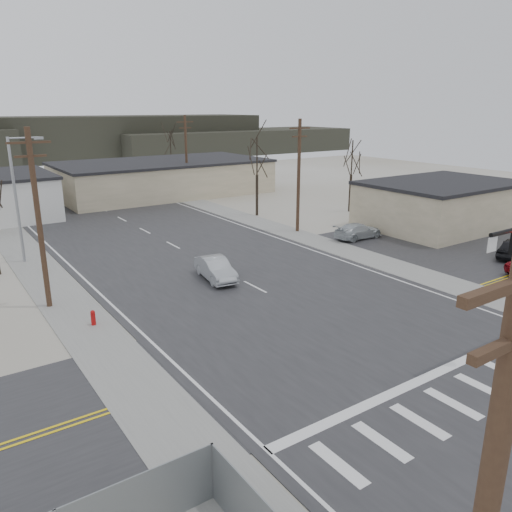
% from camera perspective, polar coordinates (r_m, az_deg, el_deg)
% --- Properties ---
extents(ground, '(140.00, 140.00, 0.00)m').
position_cam_1_polar(ground, '(25.93, 10.00, -8.63)').
color(ground, beige).
rests_on(ground, ground).
extents(main_road, '(18.00, 110.00, 0.05)m').
position_cam_1_polar(main_road, '(37.32, -6.17, -0.48)').
color(main_road, '#272729').
rests_on(main_road, ground).
extents(cross_road, '(90.00, 10.00, 0.04)m').
position_cam_1_polar(cross_road, '(25.92, 10.01, -8.59)').
color(cross_road, '#272729').
rests_on(cross_road, ground).
extents(parking_lot, '(18.00, 20.00, 0.03)m').
position_cam_1_polar(parking_lot, '(44.43, 23.31, 1.02)').
color(parking_lot, '#272729').
rests_on(parking_lot, ground).
extents(sidewalk_left, '(3.00, 90.00, 0.06)m').
position_cam_1_polar(sidewalk_left, '(38.61, -23.81, -1.24)').
color(sidewalk_left, gray).
rests_on(sidewalk_left, ground).
extents(sidewalk_right, '(3.00, 90.00, 0.06)m').
position_cam_1_polar(sidewalk_right, '(46.89, 2.35, 3.18)').
color(sidewalk_right, gray).
rests_on(sidewalk_right, ground).
extents(fire_hydrant, '(0.24, 0.24, 0.87)m').
position_cam_1_polar(fire_hydrant, '(27.47, -18.12, -6.72)').
color(fire_hydrant, '#A50C0C').
rests_on(fire_hydrant, ground).
extents(building_right_far, '(26.30, 14.30, 4.30)m').
position_cam_1_polar(building_right_far, '(66.73, -10.59, 8.82)').
color(building_right_far, beige).
rests_on(building_right_far, ground).
extents(building_lot, '(14.30, 10.30, 4.30)m').
position_cam_1_polar(building_lot, '(50.47, 20.38, 5.59)').
color(building_lot, beige).
rests_on(building_lot, ground).
extents(upole_left_b, '(2.20, 0.30, 10.00)m').
position_cam_1_polar(upole_left_b, '(29.56, -23.62, 4.06)').
color(upole_left_b, '#432E1F').
rests_on(upole_left_b, ground).
extents(upole_right_a, '(2.20, 0.30, 10.00)m').
position_cam_1_polar(upole_right_a, '(44.94, 4.90, 9.28)').
color(upole_right_a, '#432E1F').
rests_on(upole_right_a, ground).
extents(upole_right_b, '(2.20, 0.30, 10.00)m').
position_cam_1_polar(upole_right_b, '(63.42, -7.97, 11.34)').
color(upole_right_b, '#432E1F').
rests_on(upole_right_b, ground).
extents(streetlight_main, '(2.40, 0.25, 9.00)m').
position_cam_1_polar(streetlight_main, '(39.41, -25.53, 6.48)').
color(streetlight_main, gray).
rests_on(streetlight_main, ground).
extents(tree_right_mid, '(3.74, 3.74, 8.33)m').
position_cam_1_polar(tree_right_mid, '(51.82, 0.11, 11.11)').
color(tree_right_mid, '#2D261C').
rests_on(tree_right_mid, ground).
extents(tree_right_far, '(3.52, 3.52, 7.84)m').
position_cam_1_polar(tree_right_far, '(75.69, -9.74, 12.38)').
color(tree_right_far, '#2D261C').
rests_on(tree_right_far, ground).
extents(tree_lot, '(3.52, 3.52, 7.84)m').
position_cam_1_polar(tree_lot, '(54.86, 10.91, 10.76)').
color(tree_lot, '#2D261C').
rests_on(tree_lot, ground).
extents(hill_center, '(80.00, 18.00, 9.00)m').
position_cam_1_polar(hill_center, '(117.08, -19.08, 12.65)').
color(hill_center, '#333026').
rests_on(hill_center, ground).
extents(hill_right, '(60.00, 18.00, 5.50)m').
position_cam_1_polar(hill_right, '(125.95, -2.36, 12.95)').
color(hill_right, '#333026').
rests_on(hill_right, ground).
extents(sedan_crossing, '(2.14, 4.54, 1.44)m').
position_cam_1_polar(sedan_crossing, '(32.90, -4.64, -1.45)').
color(sedan_crossing, '#93979C').
rests_on(sedan_crossing, main_road).
extents(car_far_a, '(2.22, 4.67, 1.32)m').
position_cam_1_polar(car_far_a, '(63.62, -19.78, 6.43)').
color(car_far_a, black).
rests_on(car_far_a, main_road).
extents(car_far_b, '(1.84, 3.70, 1.21)m').
position_cam_1_polar(car_far_b, '(70.13, -20.23, 7.22)').
color(car_far_b, black).
rests_on(car_far_b, main_road).
extents(car_parked_silver, '(4.58, 1.88, 1.33)m').
position_cam_1_polar(car_parked_silver, '(43.93, 11.59, 2.82)').
color(car_parked_silver, '#AEB6BA').
rests_on(car_parked_silver, parking_lot).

